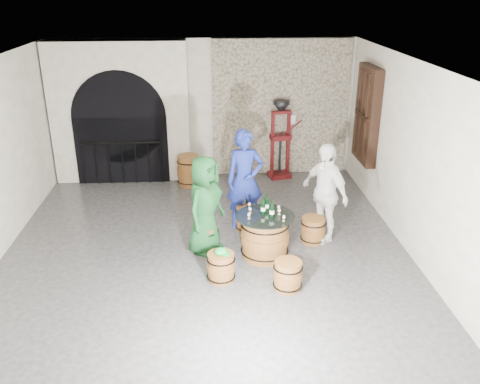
{
  "coord_description": "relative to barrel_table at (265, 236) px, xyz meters",
  "views": [
    {
      "loc": [
        0.08,
        -7.76,
        4.38
      ],
      "look_at": [
        0.6,
        0.2,
        1.05
      ],
      "focal_mm": 38.0,
      "sensor_mm": 36.0,
      "label": 1
    }
  ],
  "objects": [
    {
      "name": "corking_press",
      "position": [
        0.77,
        3.78,
        0.7
      ],
      "size": [
        0.79,
        0.51,
        1.85
      ],
      "rotation": [
        0.0,
        0.0,
        0.21
      ],
      "color": "#4A0C0E",
      "rests_on": "ground"
    },
    {
      "name": "stone_facing_panel",
      "position": [
        0.81,
        4.11,
        1.22
      ],
      "size": [
        3.2,
        0.12,
        3.18
      ],
      "primitive_type": "cube",
      "color": "#A19680",
      "rests_on": "ground"
    },
    {
      "name": "side_barrel",
      "position": [
        -1.38,
        3.38,
        -0.03
      ],
      "size": [
        0.54,
        0.54,
        0.71
      ],
      "rotation": [
        0.0,
        0.0,
        -0.42
      ],
      "color": "brown",
      "rests_on": "ground"
    },
    {
      "name": "wine_bottle_right",
      "position": [
        0.04,
        0.18,
        0.52
      ],
      "size": [
        0.08,
        0.08,
        0.32
      ],
      "color": "black",
      "rests_on": "barrel_table"
    },
    {
      "name": "barrel_stool_far",
      "position": [
        -0.22,
        1.02,
        -0.15
      ],
      "size": [
        0.45,
        0.45,
        0.47
      ],
      "color": "brown",
      "rests_on": "ground"
    },
    {
      "name": "shuttered_window",
      "position": [
        2.39,
        2.57,
        1.42
      ],
      "size": [
        0.23,
        1.1,
        2.0
      ],
      "color": "black",
      "rests_on": "wall_right"
    },
    {
      "name": "ground",
      "position": [
        -0.99,
        0.17,
        -0.38
      ],
      "size": [
        8.0,
        8.0,
        0.0
      ],
      "primitive_type": "plane",
      "color": "#2B2B2E",
      "rests_on": "ground"
    },
    {
      "name": "barrel_stool_left",
      "position": [
        -1.01,
        0.27,
        -0.15
      ],
      "size": [
        0.45,
        0.45,
        0.47
      ],
      "color": "brown",
      "rests_on": "ground"
    },
    {
      "name": "tasting_glass_e",
      "position": [
        0.28,
        -0.22,
        0.43
      ],
      "size": [
        0.05,
        0.05,
        0.1
      ],
      "primitive_type": null,
      "color": "#CC6A27",
      "rests_on": "barrel_table"
    },
    {
      "name": "tasting_glass_b",
      "position": [
        0.24,
        0.03,
        0.43
      ],
      "size": [
        0.05,
        0.05,
        0.1
      ],
      "primitive_type": null,
      "color": "#CC6A27",
      "rests_on": "barrel_table"
    },
    {
      "name": "control_box",
      "position": [
        1.06,
        4.03,
        0.97
      ],
      "size": [
        0.18,
        0.1,
        0.22
      ],
      "primitive_type": "cube",
      "color": "silver",
      "rests_on": "wall_back"
    },
    {
      "name": "barrel_stool_right",
      "position": [
        0.93,
        0.47,
        -0.15
      ],
      "size": [
        0.45,
        0.45,
        0.47
      ],
      "color": "brown",
      "rests_on": "ground"
    },
    {
      "name": "person_white",
      "position": [
        1.11,
        0.57,
        0.53
      ],
      "size": [
        0.93,
        1.14,
        1.82
      ],
      "primitive_type": "imported",
      "rotation": [
        0.0,
        0.0,
        -1.03
      ],
      "color": "white",
      "rests_on": "ground"
    },
    {
      "name": "barrel_stool_near_right",
      "position": [
        0.24,
        -1.01,
        -0.15
      ],
      "size": [
        0.45,
        0.45,
        0.47
      ],
      "color": "brown",
      "rests_on": "ground"
    },
    {
      "name": "person_blue",
      "position": [
        -0.25,
        1.19,
        0.57
      ],
      "size": [
        0.73,
        0.52,
        1.9
      ],
      "primitive_type": "imported",
      "rotation": [
        0.0,
        0.0,
        0.1
      ],
      "color": "navy",
      "rests_on": "ground"
    },
    {
      "name": "green_cap",
      "position": [
        -0.76,
        -0.71,
        0.13
      ],
      "size": [
        0.24,
        0.19,
        0.11
      ],
      "color": "#0D9836",
      "rests_on": "barrel_stool_near_left"
    },
    {
      "name": "wall_front",
      "position": [
        -0.99,
        -3.83,
        1.22
      ],
      "size": [
        8.0,
        0.0,
        8.0
      ],
      "primitive_type": "plane",
      "rotation": [
        -1.57,
        0.0,
        0.0
      ],
      "color": "silver",
      "rests_on": "ground"
    },
    {
      "name": "arched_opening",
      "position": [
        -2.89,
        3.9,
        1.2
      ],
      "size": [
        3.1,
        0.6,
        3.19
      ],
      "color": "silver",
      "rests_on": "ground"
    },
    {
      "name": "wall_back",
      "position": [
        -0.99,
        4.17,
        1.22
      ],
      "size": [
        8.0,
        0.0,
        8.0
      ],
      "primitive_type": "plane",
      "rotation": [
        1.57,
        0.0,
        0.0
      ],
      "color": "silver",
      "rests_on": "ground"
    },
    {
      "name": "person_green",
      "position": [
        -1.0,
        0.27,
        0.49
      ],
      "size": [
        0.93,
        1.01,
        1.74
      ],
      "primitive_type": "imported",
      "rotation": [
        0.0,
        0.0,
        1.0
      ],
      "color": "#12431D",
      "rests_on": "ground"
    },
    {
      "name": "tasting_glass_f",
      "position": [
        -0.24,
        0.12,
        0.43
      ],
      "size": [
        0.05,
        0.05,
        0.1
      ],
      "primitive_type": null,
      "color": "#CC6A27",
      "rests_on": "barrel_table"
    },
    {
      "name": "wine_bottle_left",
      "position": [
        -0.03,
        0.05,
        0.52
      ],
      "size": [
        0.08,
        0.08,
        0.32
      ],
      "color": "black",
      "rests_on": "barrel_table"
    },
    {
      "name": "tasting_glass_c",
      "position": [
        -0.24,
        0.31,
        0.43
      ],
      "size": [
        0.05,
        0.05,
        0.1
      ],
      "primitive_type": null,
      "color": "#CC6A27",
      "rests_on": "barrel_table"
    },
    {
      "name": "tasting_glass_d",
      "position": [
        0.25,
        0.17,
        0.43
      ],
      "size": [
        0.05,
        0.05,
        0.1
      ],
      "primitive_type": null,
      "color": "#CC6A27",
      "rests_on": "barrel_table"
    },
    {
      "name": "wall_right",
      "position": [
        2.51,
        0.17,
        1.22
      ],
      "size": [
        0.0,
        8.0,
        8.0
      ],
      "primitive_type": "plane",
      "rotation": [
        1.57,
        0.0,
        -1.57
      ],
      "color": "silver",
      "rests_on": "ground"
    },
    {
      "name": "barrel_table",
      "position": [
        0.0,
        0.0,
        0.0
      ],
      "size": [
        0.99,
        0.99,
        0.77
      ],
      "color": "brown",
      "rests_on": "ground"
    },
    {
      "name": "barrel_stool_near_left",
      "position": [
        -0.77,
        -0.71,
        -0.15
      ],
      "size": [
        0.45,
        0.45,
        0.47
      ],
      "color": "brown",
      "rests_on": "ground"
    },
    {
      "name": "tasting_glass_a",
      "position": [
        -0.28,
        -0.1,
        0.43
      ],
      "size": [
        0.05,
        0.05,
        0.1
      ],
      "primitive_type": null,
      "color": "#CC6A27",
      "rests_on": "barrel_table"
    },
    {
      "name": "ceiling",
      "position": [
        -0.99,
        0.17,
        2.82
      ],
      "size": [
        8.0,
        8.0,
        0.0
      ],
      "primitive_type": "plane",
      "rotation": [
        3.14,
        0.0,
        0.0
      ],
      "color": "beige",
      "rests_on": "wall_back"
    },
    {
      "name": "wine_bottle_center",
      "position": [
        0.1,
        -0.08,
        0.52
      ],
      "size": [
        0.08,
        0.08,
        0.32
      ],
      "color": "black",
      "rests_on": "barrel_table"
    }
  ]
}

